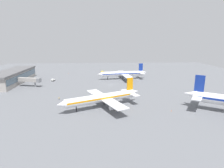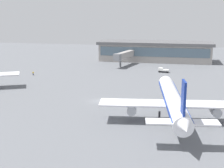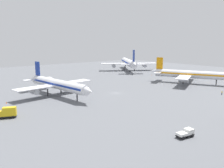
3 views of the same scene
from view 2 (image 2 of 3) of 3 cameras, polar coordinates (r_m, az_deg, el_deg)
name	(u,v)px [view 2 (image 2 of 3)]	position (r m, az deg, el deg)	size (l,w,h in m)	color
ground	(97,101)	(95.67, -2.68, -3.02)	(288.00, 288.00, 0.00)	slate
terminal_building	(155,51)	(168.80, 7.59, 5.83)	(58.24, 17.05, 10.01)	#9E9993
airplane_distant	(173,100)	(79.88, 10.71, -2.89)	(36.01, 44.63, 13.58)	white
pushback_tractor	(163,70)	(139.16, 9.03, 2.45)	(4.66, 2.82, 1.90)	black
ground_crew_worker	(33,73)	(135.28, -13.80, 1.86)	(0.52, 0.52, 1.67)	#1E2338
jet_bridge	(124,55)	(151.79, 2.11, 5.11)	(7.52, 17.95, 6.74)	#9E9993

